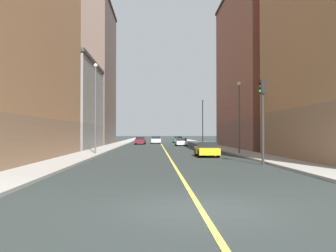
% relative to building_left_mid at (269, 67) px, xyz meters
% --- Properties ---
extents(ground_plane, '(400.00, 400.00, 0.00)m').
position_rel_building_left_mid_xyz_m(ground_plane, '(-13.92, -36.43, -10.72)').
color(ground_plane, '#29302F').
rests_on(ground_plane, ground).
extents(sidewalk_left, '(2.68, 168.00, 0.15)m').
position_rel_building_left_mid_xyz_m(sidewalk_left, '(-6.49, 12.57, -10.65)').
color(sidewalk_left, '#9E9B93').
rests_on(sidewalk_left, ground).
extents(sidewalk_right, '(2.68, 168.00, 0.15)m').
position_rel_building_left_mid_xyz_m(sidewalk_right, '(-21.34, 12.57, -10.65)').
color(sidewalk_right, '#9E9B93').
rests_on(sidewalk_right, ground).
extents(lane_center_stripe, '(0.16, 154.00, 0.01)m').
position_rel_building_left_mid_xyz_m(lane_center_stripe, '(-13.92, 12.57, -10.71)').
color(lane_center_stripe, '#E5D14C').
rests_on(lane_center_stripe, ground).
extents(building_left_mid, '(10.60, 21.39, 21.43)m').
position_rel_building_left_mid_xyz_m(building_left_mid, '(0.00, 0.00, 0.00)').
color(building_left_mid, brown).
rests_on(building_left_mid, ground).
extents(building_right_midblock, '(10.60, 14.85, 11.02)m').
position_rel_building_left_mid_xyz_m(building_right_midblock, '(-27.83, -1.29, -5.20)').
color(building_right_midblock, slate).
rests_on(building_right_midblock, ground).
extents(building_right_distant, '(10.60, 16.09, 24.27)m').
position_rel_building_left_mid_xyz_m(building_right_distant, '(-27.83, 15.57, 1.42)').
color(building_right_distant, brown).
rests_on(building_right_distant, ground).
extents(traffic_light_left_near, '(0.40, 0.32, 5.45)m').
position_rel_building_left_mid_xyz_m(traffic_light_left_near, '(-8.24, -23.66, -7.16)').
color(traffic_light_left_near, '#2D2D2D').
rests_on(traffic_light_left_near, ground).
extents(street_lamp_left_near, '(0.36, 0.36, 6.69)m').
position_rel_building_left_mid_xyz_m(street_lamp_left_near, '(-7.23, -13.27, -6.49)').
color(street_lamp_left_near, '#4C4C51').
rests_on(street_lamp_left_near, ground).
extents(street_lamp_right_near, '(0.36, 0.36, 8.31)m').
position_rel_building_left_mid_xyz_m(street_lamp_right_near, '(-20.61, -13.19, -5.63)').
color(street_lamp_right_near, '#4C4C51').
rests_on(street_lamp_right_near, ground).
extents(street_lamp_left_far, '(0.36, 0.36, 7.31)m').
position_rel_building_left_mid_xyz_m(street_lamp_left_far, '(-7.23, 11.68, -6.16)').
color(street_lamp_left_far, '#4C4C51').
rests_on(street_lamp_left_far, ground).
extents(car_yellow, '(1.81, 3.92, 1.28)m').
position_rel_building_left_mid_xyz_m(car_yellow, '(-10.67, -15.79, -10.11)').
color(car_yellow, gold).
rests_on(car_yellow, ground).
extents(car_white, '(1.80, 4.08, 1.24)m').
position_rel_building_left_mid_xyz_m(car_white, '(-10.94, 9.23, -10.10)').
color(car_white, white).
rests_on(car_white, ground).
extents(car_silver, '(1.89, 4.32, 1.39)m').
position_rel_building_left_mid_xyz_m(car_silver, '(-14.87, 20.88, -10.03)').
color(car_silver, silver).
rests_on(car_silver, ground).
extents(car_maroon, '(1.91, 4.57, 1.35)m').
position_rel_building_left_mid_xyz_m(car_maroon, '(-17.65, 16.62, -10.06)').
color(car_maroon, maroon).
rests_on(car_maroon, ground).
extents(car_green, '(1.98, 4.64, 1.31)m').
position_rel_building_left_mid_xyz_m(car_green, '(-10.39, 25.84, -10.07)').
color(car_green, '#1E6B38').
rests_on(car_green, ground).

